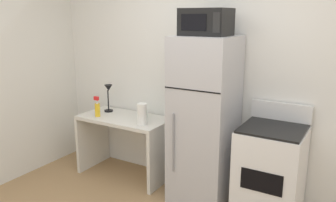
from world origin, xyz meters
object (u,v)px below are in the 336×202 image
object	(u,v)px
spray_bottle	(97,108)
refrigerator	(204,121)
coffee_mug	(144,114)
microwave	(206,22)
paper_towel_roll	(142,114)
desk_lamp	(108,94)
desk	(125,135)
oven_range	(270,172)

from	to	relation	value
spray_bottle	refrigerator	bearing A→B (deg)	5.23
coffee_mug	microwave	bearing A→B (deg)	-9.59
spray_bottle	paper_towel_roll	distance (m)	0.64
coffee_mug	refrigerator	size ratio (longest dim) A/B	0.05
paper_towel_roll	refrigerator	world-z (taller)	refrigerator
desk_lamp	refrigerator	xyz separation A→B (m)	(1.37, -0.10, -0.12)
desk	oven_range	size ratio (longest dim) A/B	1.00
spray_bottle	coffee_mug	xyz separation A→B (m)	(0.51, 0.25, -0.05)
spray_bottle	refrigerator	distance (m)	1.37
desk	oven_range	distance (m)	1.77
paper_towel_roll	desk	bearing A→B (deg)	160.24
desk	refrigerator	world-z (taller)	refrigerator
spray_bottle	coffee_mug	size ratio (longest dim) A/B	2.62
refrigerator	oven_range	world-z (taller)	refrigerator
coffee_mug	refrigerator	world-z (taller)	refrigerator
desk_lamp	paper_towel_roll	bearing A→B (deg)	-17.42
refrigerator	microwave	distance (m)	1.01
refrigerator	spray_bottle	bearing A→B (deg)	-174.77
desk_lamp	coffee_mug	xyz separation A→B (m)	(0.52, 0.02, -0.19)
paper_towel_roll	refrigerator	xyz separation A→B (m)	(0.72, 0.11, 0.00)
desk	coffee_mug	xyz separation A→B (m)	(0.22, 0.10, 0.28)
desk_lamp	desk	bearing A→B (deg)	-14.62
paper_towel_roll	refrigerator	distance (m)	0.72
desk	spray_bottle	bearing A→B (deg)	-153.73
desk_lamp	coffee_mug	size ratio (longest dim) A/B	3.72
coffee_mug	microwave	world-z (taller)	microwave
desk_lamp	oven_range	size ratio (longest dim) A/B	0.32
microwave	oven_range	world-z (taller)	microwave
paper_towel_roll	microwave	size ratio (longest dim) A/B	0.52
paper_towel_roll	microwave	distance (m)	1.24
refrigerator	oven_range	size ratio (longest dim) A/B	1.59
desk_lamp	coffee_mug	bearing A→B (deg)	2.63
desk_lamp	microwave	bearing A→B (deg)	-5.02
microwave	oven_range	xyz separation A→B (m)	(0.70, 0.03, -1.41)
spray_bottle	microwave	size ratio (longest dim) A/B	0.54
oven_range	desk	bearing A→B (deg)	179.70
refrigerator	oven_range	bearing A→B (deg)	0.91
desk	desk_lamp	size ratio (longest dim) A/B	3.13
desk_lamp	oven_range	distance (m)	2.14
coffee_mug	paper_towel_roll	distance (m)	0.27
spray_bottle	paper_towel_roll	bearing A→B (deg)	1.71
desk	microwave	world-z (taller)	microwave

